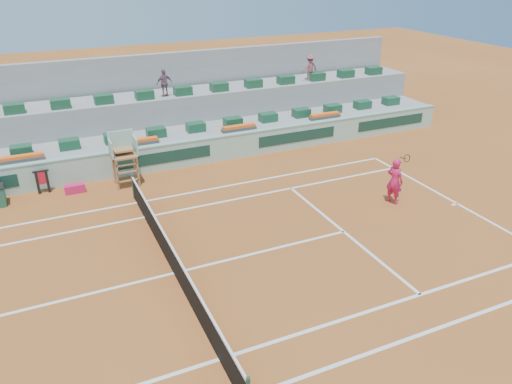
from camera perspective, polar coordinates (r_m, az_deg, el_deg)
ground at (r=16.31m, az=-9.34°, el=-9.15°), size 90.00×90.00×0.00m
seating_tier_lower at (r=25.51m, az=-16.04°, el=4.83°), size 36.00×4.00×1.20m
seating_tier_upper at (r=26.79m, az=-16.80°, el=7.30°), size 36.00×2.40×2.60m
stadium_back_wall at (r=28.08m, az=-17.56°, el=9.94°), size 36.00×0.40×4.40m
player_bag at (r=22.56m, az=-20.00°, el=0.38°), size 0.84×0.37×0.37m
spectator_mid at (r=26.27m, az=-10.42°, el=12.15°), size 0.85×0.43×1.39m
spectator_right at (r=29.60m, az=6.18°, el=13.97°), size 1.02×0.67×1.47m
court_lines at (r=16.30m, az=-9.35°, el=-9.14°), size 23.89×11.09×0.01m
tennis_net at (r=16.02m, az=-9.48°, el=-7.60°), size 0.10×11.97×1.10m
advertising_hoarding at (r=23.45m, az=-15.09°, el=3.22°), size 36.00×0.34×1.26m
umpire_chair at (r=22.20m, az=-14.93°, el=4.50°), size 1.10×0.90×2.40m
seat_row_lower at (r=24.40m, az=-15.91°, el=5.96°), size 32.90×0.60×0.44m
seat_row_upper at (r=25.81m, az=-17.02°, el=10.14°), size 32.90×0.60×0.44m
flower_planters at (r=23.53m, az=-19.14°, el=4.57°), size 26.80×0.36×0.28m
towel_rack at (r=22.85m, az=-23.24°, el=1.28°), size 0.64×0.11×1.03m
tennis_player at (r=20.80m, az=15.57°, el=1.24°), size 0.67×0.97×2.28m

